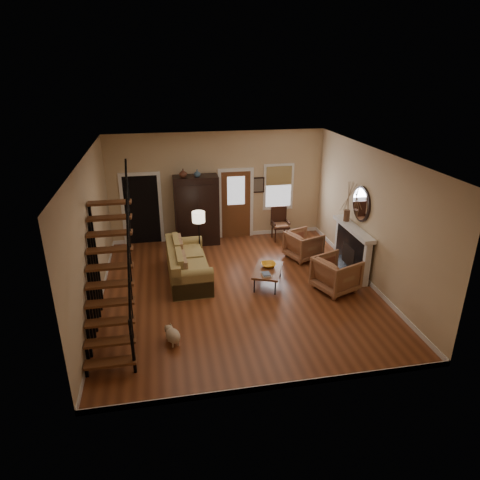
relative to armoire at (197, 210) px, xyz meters
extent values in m
plane|color=brown|center=(0.70, -3.15, -1.05)|extent=(7.00, 7.00, 0.00)
plane|color=white|center=(0.70, -3.15, 2.25)|extent=(7.00, 7.00, 0.00)
cube|color=tan|center=(0.70, 0.35, 0.60)|extent=(6.50, 0.04, 3.30)
cube|color=tan|center=(-2.55, -3.15, 0.60)|extent=(0.04, 7.00, 3.30)
cube|color=tan|center=(3.95, -3.15, 0.60)|extent=(0.04, 7.00, 3.30)
cube|color=black|center=(-1.60, 0.50, 0.00)|extent=(1.00, 0.36, 2.10)
cube|color=brown|center=(1.25, 0.33, 0.00)|extent=(0.90, 0.06, 2.10)
cube|color=silver|center=(2.60, 0.32, 0.50)|extent=(0.96, 0.06, 1.46)
cube|color=black|center=(3.83, -2.65, -0.48)|extent=(0.24, 1.60, 1.15)
cube|color=white|center=(3.77, -2.65, 0.15)|extent=(0.30, 1.95, 0.10)
cylinder|color=silver|center=(3.90, -2.65, 0.80)|extent=(0.05, 0.90, 0.90)
imported|color=#4C2619|center=(-0.35, -0.10, 1.17)|extent=(0.24, 0.24, 0.25)
imported|color=#334C60|center=(0.05, -0.10, 1.16)|extent=(0.20, 0.20, 0.21)
imported|color=orange|center=(1.51, -2.84, -0.59)|extent=(0.37, 0.37, 0.09)
imported|color=brown|center=(3.00, -3.56, -0.63)|extent=(1.20, 1.18, 0.85)
imported|color=brown|center=(2.82, -1.65, -0.66)|extent=(1.10, 1.09, 0.78)
camera|label=1|loc=(-0.97, -12.15, 4.05)|focal=32.00mm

